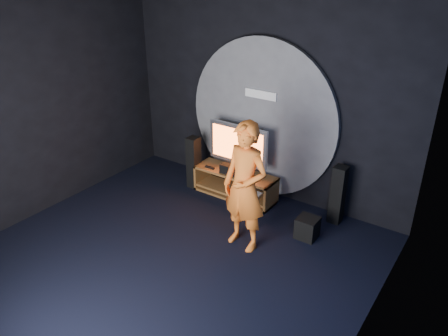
# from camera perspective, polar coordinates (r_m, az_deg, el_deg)

# --- Properties ---
(floor) EXTENTS (5.00, 5.00, 0.00)m
(floor) POSITION_cam_1_polar(r_m,az_deg,el_deg) (5.94, -7.76, -12.30)
(floor) COLOR black
(floor) RESTS_ON ground
(back_wall) EXTENTS (5.00, 0.04, 3.50)m
(back_wall) POSITION_cam_1_polar(r_m,az_deg,el_deg) (6.97, 5.30, 9.99)
(back_wall) COLOR black
(back_wall) RESTS_ON ground
(left_wall) EXTENTS (0.04, 5.00, 3.50)m
(left_wall) POSITION_cam_1_polar(r_m,az_deg,el_deg) (6.94, -24.42, 7.69)
(left_wall) COLOR black
(left_wall) RESTS_ON ground
(right_wall) EXTENTS (0.04, 5.00, 3.50)m
(right_wall) POSITION_cam_1_polar(r_m,az_deg,el_deg) (3.94, 18.97, -4.58)
(right_wall) COLOR black
(right_wall) RESTS_ON ground
(wall_disc_panel) EXTENTS (2.60, 0.11, 2.60)m
(wall_disc_panel) POSITION_cam_1_polar(r_m,az_deg,el_deg) (7.06, 4.92, 6.39)
(wall_disc_panel) COLOR #515156
(wall_disc_panel) RESTS_ON ground
(media_console) EXTENTS (1.41, 0.45, 0.45)m
(media_console) POSITION_cam_1_polar(r_m,az_deg,el_deg) (7.31, 1.53, -2.31)
(media_console) COLOR brown
(media_console) RESTS_ON ground
(tv) EXTENTS (1.06, 0.22, 0.80)m
(tv) POSITION_cam_1_polar(r_m,az_deg,el_deg) (7.06, 1.84, 2.85)
(tv) COLOR silver
(tv) RESTS_ON media_console
(center_speaker) EXTENTS (0.40, 0.15, 0.15)m
(center_speaker) POSITION_cam_1_polar(r_m,az_deg,el_deg) (7.08, 1.05, -0.28)
(center_speaker) COLOR black
(center_speaker) RESTS_ON media_console
(remote) EXTENTS (0.18, 0.05, 0.02)m
(remote) POSITION_cam_1_polar(r_m,az_deg,el_deg) (7.32, -1.87, 0.09)
(remote) COLOR black
(remote) RESTS_ON media_console
(tower_speaker_left) EXTENTS (0.18, 0.20, 0.92)m
(tower_speaker_left) POSITION_cam_1_polar(r_m,az_deg,el_deg) (7.52, -3.97, 0.73)
(tower_speaker_left) COLOR black
(tower_speaker_left) RESTS_ON ground
(tower_speaker_right) EXTENTS (0.18, 0.20, 0.92)m
(tower_speaker_right) POSITION_cam_1_polar(r_m,az_deg,el_deg) (6.71, 14.65, -3.39)
(tower_speaker_right) COLOR black
(tower_speaker_right) RESTS_ON ground
(subwoofer) EXTENTS (0.29, 0.29, 0.32)m
(subwoofer) POSITION_cam_1_polar(r_m,az_deg,el_deg) (6.40, 10.83, -7.67)
(subwoofer) COLOR black
(subwoofer) RESTS_ON ground
(player) EXTENTS (0.71, 0.50, 1.82)m
(player) POSITION_cam_1_polar(r_m,az_deg,el_deg) (5.76, 2.75, -2.54)
(player) COLOR orange
(player) RESTS_ON ground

